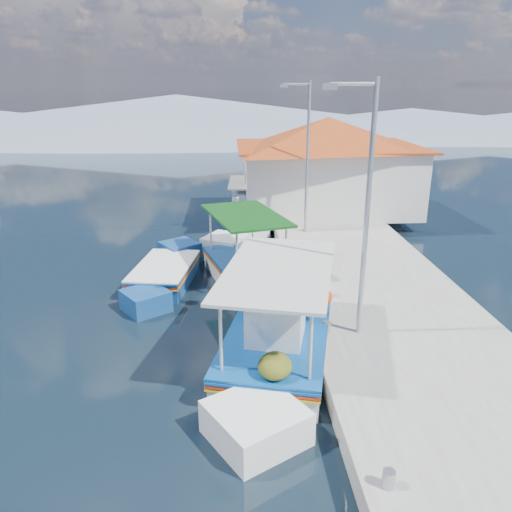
{
  "coord_description": "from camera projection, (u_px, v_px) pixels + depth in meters",
  "views": [
    {
      "loc": [
        1.46,
        -8.88,
        6.33
      ],
      "look_at": [
        2.24,
        5.6,
        1.3
      ],
      "focal_mm": 34.73,
      "sensor_mm": 36.0,
      "label": 1
    }
  ],
  "objects": [
    {
      "name": "lamp_post_far",
      "position": [
        305.0,
        150.0,
        19.73
      ],
      "size": [
        1.21,
        0.14,
        6.0
      ],
      "color": "#A5A8AD",
      "rests_on": "quay"
    },
    {
      "name": "quay",
      "position": [
        366.0,
        280.0,
        16.26
      ],
      "size": [
        5.0,
        44.0,
        0.5
      ],
      "primitive_type": "cube",
      "color": "#AFAEA4",
      "rests_on": "ground"
    },
    {
      "name": "harbor_building",
      "position": [
        327.0,
        162.0,
        23.94
      ],
      "size": [
        10.49,
        10.49,
        4.4
      ],
      "color": "silver",
      "rests_on": "quay"
    },
    {
      "name": "caique_blue_hull",
      "position": [
        165.0,
        275.0,
        16.58
      ],
      "size": [
        2.3,
        5.76,
        1.04
      ],
      "rotation": [
        0.0,
        0.0,
        0.16
      ],
      "color": "navy",
      "rests_on": "ground"
    },
    {
      "name": "caique_green_canopy",
      "position": [
        247.0,
        269.0,
        16.89
      ],
      "size": [
        3.31,
        6.61,
        2.58
      ],
      "rotation": [
        0.0,
        0.0,
        -0.29
      ],
      "color": "white",
      "rests_on": "ground"
    },
    {
      "name": "caique_far",
      "position": [
        250.0,
        215.0,
        23.78
      ],
      "size": [
        2.08,
        6.43,
        2.25
      ],
      "rotation": [
        0.0,
        0.0,
        0.05
      ],
      "color": "white",
      "rests_on": "ground"
    },
    {
      "name": "bollards",
      "position": [
        307.0,
        279.0,
        15.32
      ],
      "size": [
        0.2,
        17.2,
        0.3
      ],
      "color": "#A5A8AD",
      "rests_on": "quay"
    },
    {
      "name": "lamp_post_near",
      "position": [
        364.0,
        200.0,
        11.24
      ],
      "size": [
        1.21,
        0.14,
        6.0
      ],
      "color": "#A5A8AD",
      "rests_on": "quay"
    },
    {
      "name": "mountain_ridge",
      "position": [
        268.0,
        120.0,
        62.88
      ],
      "size": [
        171.4,
        96.0,
        5.5
      ],
      "color": "gray",
      "rests_on": "ground"
    },
    {
      "name": "main_caique",
      "position": [
        276.0,
        340.0,
        11.93
      ],
      "size": [
        3.56,
        7.84,
        2.66
      ],
      "rotation": [
        0.0,
        0.0,
        0.24
      ],
      "color": "white",
      "rests_on": "ground"
    },
    {
      "name": "ground",
      "position": [
        164.0,
        403.0,
        10.38
      ],
      "size": [
        160.0,
        160.0,
        0.0
      ],
      "primitive_type": "plane",
      "color": "black",
      "rests_on": "ground"
    }
  ]
}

